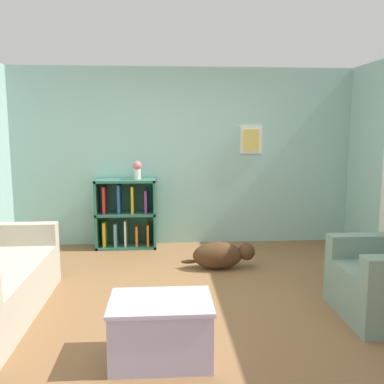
{
  "coord_description": "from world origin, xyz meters",
  "views": [
    {
      "loc": [
        -0.31,
        -4.11,
        1.73
      ],
      "look_at": [
        0.0,
        0.4,
        1.05
      ],
      "focal_mm": 40.0,
      "sensor_mm": 36.0,
      "label": 1
    }
  ],
  "objects_px": {
    "dog": "(221,255)",
    "bookshelf": "(126,215)",
    "vase": "(137,169)",
    "coffee_table": "(161,328)"
  },
  "relations": [
    {
      "from": "dog",
      "to": "bookshelf",
      "type": "bearing_deg",
      "value": 139.58
    },
    {
      "from": "bookshelf",
      "to": "vase",
      "type": "bearing_deg",
      "value": -6.89
    },
    {
      "from": "coffee_table",
      "to": "vase",
      "type": "xyz_separation_m",
      "value": [
        -0.34,
        3.09,
        0.9
      ]
    },
    {
      "from": "coffee_table",
      "to": "dog",
      "type": "bearing_deg",
      "value": 70.28
    },
    {
      "from": "dog",
      "to": "vase",
      "type": "relative_size",
      "value": 3.53
    },
    {
      "from": "dog",
      "to": "coffee_table",
      "type": "bearing_deg",
      "value": -109.72
    },
    {
      "from": "bookshelf",
      "to": "coffee_table",
      "type": "relative_size",
      "value": 1.31
    },
    {
      "from": "bookshelf",
      "to": "vase",
      "type": "distance_m",
      "value": 0.69
    },
    {
      "from": "bookshelf",
      "to": "vase",
      "type": "height_order",
      "value": "vase"
    },
    {
      "from": "coffee_table",
      "to": "dog",
      "type": "height_order",
      "value": "coffee_table"
    }
  ]
}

